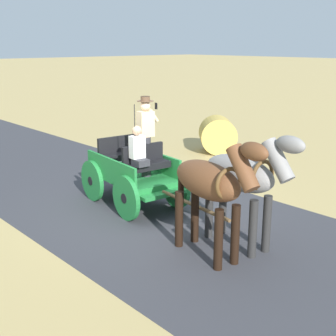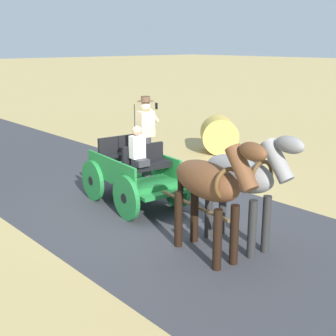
# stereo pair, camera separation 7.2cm
# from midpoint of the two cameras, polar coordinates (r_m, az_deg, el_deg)

# --- Properties ---
(ground_plane) EXTENTS (200.00, 200.00, 0.00)m
(ground_plane) POSITION_cam_midpoint_polar(r_m,az_deg,el_deg) (10.30, -3.05, -5.16)
(ground_plane) COLOR tan
(road_surface) EXTENTS (5.27, 160.00, 0.01)m
(road_surface) POSITION_cam_midpoint_polar(r_m,az_deg,el_deg) (10.30, -3.05, -5.14)
(road_surface) COLOR #38383D
(road_surface) RESTS_ON ground
(horse_drawn_carriage) EXTENTS (1.66, 4.52, 2.50)m
(horse_drawn_carriage) POSITION_cam_midpoint_polar(r_m,az_deg,el_deg) (10.37, -4.36, -0.31)
(horse_drawn_carriage) COLOR #1E7233
(horse_drawn_carriage) RESTS_ON ground
(horse_near_side) EXTENTS (0.66, 2.13, 2.21)m
(horse_near_side) POSITION_cam_midpoint_polar(r_m,az_deg,el_deg) (8.16, 9.13, -1.09)
(horse_near_side) COLOR gray
(horse_near_side) RESTS_ON ground
(horse_off_side) EXTENTS (0.76, 2.15, 2.21)m
(horse_off_side) POSITION_cam_midpoint_polar(r_m,az_deg,el_deg) (7.66, 5.14, -2.04)
(horse_off_side) COLOR brown
(horse_off_side) RESTS_ON ground
(hay_bale) EXTENTS (1.63, 1.62, 1.20)m
(hay_bale) POSITION_cam_midpoint_polar(r_m,az_deg,el_deg) (15.59, 6.08, 4.15)
(hay_bale) COLOR gold
(hay_bale) RESTS_ON ground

